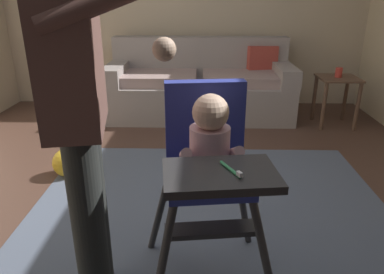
{
  "coord_description": "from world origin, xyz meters",
  "views": [
    {
      "loc": [
        0.21,
        -2.13,
        1.33
      ],
      "look_at": [
        0.17,
        -0.79,
        0.8
      ],
      "focal_mm": 34.04,
      "sensor_mm": 36.0,
      "label": 1
    }
  ],
  "objects": [
    {
      "name": "sippy_cup",
      "position": [
        1.63,
        1.64,
        0.57
      ],
      "size": [
        0.07,
        0.07,
        0.1
      ],
      "primitive_type": "cylinder",
      "color": "#D13D33",
      "rests_on": "side_table"
    },
    {
      "name": "couch",
      "position": [
        0.2,
        1.97,
        0.33
      ],
      "size": [
        2.06,
        0.86,
        0.86
      ],
      "rotation": [
        0.0,
        0.0,
        -1.57
      ],
      "color": "#9C928D",
      "rests_on": "ground"
    },
    {
      "name": "area_rug",
      "position": [
        0.27,
        -0.33,
        0.0
      ],
      "size": [
        2.36,
        2.51,
        0.01
      ],
      "primitive_type": "cube",
      "color": "slate",
      "rests_on": "ground"
    },
    {
      "name": "ground",
      "position": [
        0.0,
        0.0,
        -0.05
      ],
      "size": [
        5.97,
        6.52,
        0.1
      ],
      "primitive_type": "cube",
      "color": "#4F362B"
    },
    {
      "name": "high_chair",
      "position": [
        0.24,
        -0.7,
        0.67
      ],
      "size": [
        0.67,
        0.78,
        0.98
      ],
      "rotation": [
        0.0,
        0.0,
        -1.45
      ],
      "color": "#333233",
      "rests_on": "ground"
    },
    {
      "name": "side_table",
      "position": [
        1.64,
        1.64,
        0.38
      ],
      "size": [
        0.4,
        0.4,
        0.52
      ],
      "color": "brown",
      "rests_on": "ground"
    },
    {
      "name": "toy_ball",
      "position": [
        -0.83,
        0.39,
        0.11
      ],
      "size": [
        0.22,
        0.22,
        0.22
      ],
      "primitive_type": "sphere",
      "color": "gold",
      "rests_on": "ground"
    },
    {
      "name": "adult_standing",
      "position": [
        -0.26,
        -0.8,
        0.93
      ],
      "size": [
        0.57,
        0.5,
        1.64
      ],
      "rotation": [
        0.0,
        0.0,
        0.18
      ],
      "color": "#2A2D2B",
      "rests_on": "ground"
    }
  ]
}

